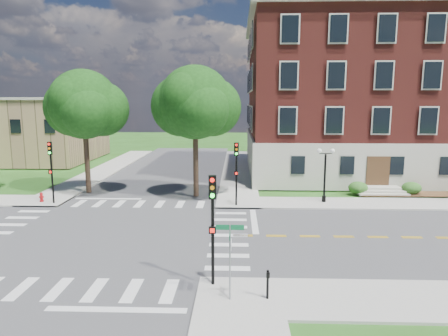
{
  "coord_description": "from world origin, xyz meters",
  "views": [
    {
      "loc": [
        7.65,
        -22.92,
        7.95
      ],
      "look_at": [
        6.69,
        5.48,
        3.2
      ],
      "focal_mm": 32.0,
      "sensor_mm": 36.0,
      "label": 1
    }
  ],
  "objects_px": {
    "street_sign_pole": "(230,247)",
    "push_button_post": "(268,283)",
    "traffic_signal_nw": "(51,164)",
    "traffic_signal_ne": "(236,166)",
    "traffic_signal_se": "(213,216)",
    "twin_lamp_west": "(325,172)",
    "fire_hydrant": "(41,197)"
  },
  "relations": [
    {
      "from": "street_sign_pole",
      "to": "push_button_post",
      "type": "relative_size",
      "value": 2.58
    },
    {
      "from": "traffic_signal_se",
      "to": "street_sign_pole",
      "type": "distance_m",
      "value": 1.76
    },
    {
      "from": "twin_lamp_west",
      "to": "street_sign_pole",
      "type": "distance_m",
      "value": 17.52
    },
    {
      "from": "street_sign_pole",
      "to": "push_button_post",
      "type": "height_order",
      "value": "street_sign_pole"
    },
    {
      "from": "traffic_signal_se",
      "to": "traffic_signal_ne",
      "type": "bearing_deg",
      "value": 85.91
    },
    {
      "from": "street_sign_pole",
      "to": "fire_hydrant",
      "type": "distance_m",
      "value": 21.63
    },
    {
      "from": "traffic_signal_ne",
      "to": "twin_lamp_west",
      "type": "relative_size",
      "value": 1.13
    },
    {
      "from": "street_sign_pole",
      "to": "push_button_post",
      "type": "xyz_separation_m",
      "value": [
        1.5,
        0.09,
        -1.51
      ]
    },
    {
      "from": "traffic_signal_ne",
      "to": "traffic_signal_se",
      "type": "bearing_deg",
      "value": -94.09
    },
    {
      "from": "twin_lamp_west",
      "to": "push_button_post",
      "type": "distance_m",
      "value": 16.96
    },
    {
      "from": "traffic_signal_nw",
      "to": "street_sign_pole",
      "type": "xyz_separation_m",
      "value": [
        14.06,
        -14.9,
        -0.88
      ]
    },
    {
      "from": "street_sign_pole",
      "to": "push_button_post",
      "type": "bearing_deg",
      "value": 3.47
    },
    {
      "from": "traffic_signal_nw",
      "to": "street_sign_pole",
      "type": "distance_m",
      "value": 20.5
    },
    {
      "from": "street_sign_pole",
      "to": "fire_hydrant",
      "type": "relative_size",
      "value": 4.13
    },
    {
      "from": "traffic_signal_se",
      "to": "twin_lamp_west",
      "type": "bearing_deg",
      "value": 61.78
    },
    {
      "from": "traffic_signal_se",
      "to": "traffic_signal_nw",
      "type": "relative_size",
      "value": 1.0
    },
    {
      "from": "street_sign_pole",
      "to": "traffic_signal_nw",
      "type": "bearing_deg",
      "value": 133.34
    },
    {
      "from": "traffic_signal_nw",
      "to": "traffic_signal_ne",
      "type": "bearing_deg",
      "value": -0.54
    },
    {
      "from": "push_button_post",
      "to": "traffic_signal_se",
      "type": "bearing_deg",
      "value": 151.64
    },
    {
      "from": "twin_lamp_west",
      "to": "push_button_post",
      "type": "height_order",
      "value": "twin_lamp_west"
    },
    {
      "from": "traffic_signal_se",
      "to": "traffic_signal_nw",
      "type": "distance_m",
      "value": 19.0
    },
    {
      "from": "traffic_signal_ne",
      "to": "fire_hydrant",
      "type": "bearing_deg",
      "value": 178.07
    },
    {
      "from": "traffic_signal_ne",
      "to": "push_button_post",
      "type": "relative_size",
      "value": 4.0
    },
    {
      "from": "traffic_signal_ne",
      "to": "push_button_post",
      "type": "xyz_separation_m",
      "value": [
        1.31,
        -14.67,
        -2.39
      ]
    },
    {
      "from": "traffic_signal_ne",
      "to": "street_sign_pole",
      "type": "bearing_deg",
      "value": -90.76
    },
    {
      "from": "push_button_post",
      "to": "street_sign_pole",
      "type": "bearing_deg",
      "value": -176.53
    },
    {
      "from": "traffic_signal_ne",
      "to": "traffic_signal_nw",
      "type": "distance_m",
      "value": 14.25
    },
    {
      "from": "traffic_signal_se",
      "to": "fire_hydrant",
      "type": "height_order",
      "value": "traffic_signal_se"
    },
    {
      "from": "twin_lamp_west",
      "to": "street_sign_pole",
      "type": "bearing_deg",
      "value": -113.97
    },
    {
      "from": "traffic_signal_ne",
      "to": "push_button_post",
      "type": "distance_m",
      "value": 14.92
    },
    {
      "from": "traffic_signal_nw",
      "to": "twin_lamp_west",
      "type": "xyz_separation_m",
      "value": [
        21.17,
        1.11,
        -0.66
      ]
    },
    {
      "from": "street_sign_pole",
      "to": "traffic_signal_se",
      "type": "bearing_deg",
      "value": 120.24
    }
  ]
}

